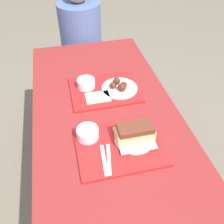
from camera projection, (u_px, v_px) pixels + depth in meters
ground_plane at (108, 189)px, 1.88m from camera, size 12.00×12.00×0.00m
picnic_table at (107, 127)px, 1.43m from camera, size 0.79×1.70×0.78m
picnic_bench_far at (84, 71)px, 2.40m from camera, size 0.75×0.28×0.46m
tray_near at (119, 145)px, 1.19m from camera, size 0.41×0.33×0.01m
tray_far at (105, 90)px, 1.51m from camera, size 0.41×0.33×0.01m
bowl_coleslaw_near at (88, 133)px, 1.20m from camera, size 0.11×0.11×0.05m
brisket_sandwich_plate at (135, 134)px, 1.18m from camera, size 0.19×0.19×0.09m
plastic_fork_near at (104, 160)px, 1.12m from camera, size 0.03×0.17×0.00m
plastic_knife_near at (109, 159)px, 1.12m from camera, size 0.05×0.17×0.00m
condiment_packet at (118, 132)px, 1.24m from camera, size 0.04×0.03×0.01m
bowl_coleslaw_far at (86, 83)px, 1.51m from camera, size 0.11×0.11×0.05m
wings_plate_far at (119, 87)px, 1.50m from camera, size 0.22×0.22×0.06m
napkin_far at (98, 97)px, 1.45m from camera, size 0.14×0.10×0.01m
person_seated_across at (81, 33)px, 2.14m from camera, size 0.35×0.35×0.73m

